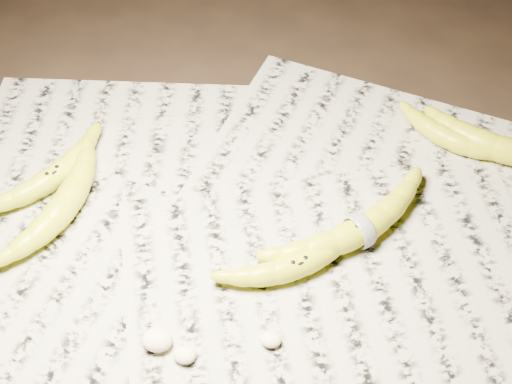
# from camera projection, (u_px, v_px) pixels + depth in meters

# --- Properties ---
(ground) EXTENTS (3.00, 3.00, 0.00)m
(ground) POSITION_uv_depth(u_px,v_px,m) (249.00, 224.00, 0.99)
(ground) COLOR black
(ground) RESTS_ON ground
(newspaper_patch) EXTENTS (0.90, 0.70, 0.01)m
(newspaper_patch) POSITION_uv_depth(u_px,v_px,m) (254.00, 241.00, 0.96)
(newspaper_patch) COLOR #A6A28E
(newspaper_patch) RESTS_ON ground
(banana_left_a) EXTENTS (0.15, 0.19, 0.03)m
(banana_left_a) POSITION_uv_depth(u_px,v_px,m) (53.00, 175.00, 1.01)
(banana_left_a) COLOR gold
(banana_left_a) RESTS_ON newspaper_patch
(banana_left_b) EXTENTS (0.11, 0.22, 0.04)m
(banana_left_b) POSITION_uv_depth(u_px,v_px,m) (65.00, 202.00, 0.97)
(banana_left_b) COLOR gold
(banana_left_b) RESTS_ON newspaper_patch
(banana_center) EXTENTS (0.19, 0.14, 0.03)m
(banana_center) POSITION_uv_depth(u_px,v_px,m) (298.00, 264.00, 0.91)
(banana_center) COLOR gold
(banana_center) RESTS_ON newspaper_patch
(banana_taped) EXTENTS (0.23, 0.20, 0.04)m
(banana_taped) POSITION_uv_depth(u_px,v_px,m) (360.00, 229.00, 0.94)
(banana_taped) COLOR gold
(banana_taped) RESTS_ON newspaper_patch
(banana_upper_a) EXTENTS (0.17, 0.13, 0.03)m
(banana_upper_a) POSITION_uv_depth(u_px,v_px,m) (450.00, 137.00, 1.06)
(banana_upper_a) COLOR gold
(banana_upper_a) RESTS_ON newspaper_patch
(banana_upper_b) EXTENTS (0.21, 0.13, 0.04)m
(banana_upper_b) POSITION_uv_depth(u_px,v_px,m) (495.00, 145.00, 1.04)
(banana_upper_b) COLOR gold
(banana_upper_b) RESTS_ON newspaper_patch
(measuring_tape) EXTENTS (0.04, 0.04, 0.05)m
(measuring_tape) POSITION_uv_depth(u_px,v_px,m) (360.00, 229.00, 0.94)
(measuring_tape) COLOR white
(measuring_tape) RESTS_ON newspaper_patch
(flesh_chunk_a) EXTENTS (0.04, 0.03, 0.02)m
(flesh_chunk_a) POSITION_uv_depth(u_px,v_px,m) (157.00, 338.00, 0.85)
(flesh_chunk_a) COLOR #F7E7BF
(flesh_chunk_a) RESTS_ON newspaper_patch
(flesh_chunk_b) EXTENTS (0.03, 0.02, 0.02)m
(flesh_chunk_b) POSITION_uv_depth(u_px,v_px,m) (184.00, 354.00, 0.84)
(flesh_chunk_b) COLOR #F7E7BF
(flesh_chunk_b) RESTS_ON newspaper_patch
(flesh_chunk_c) EXTENTS (0.03, 0.02, 0.01)m
(flesh_chunk_c) POSITION_uv_depth(u_px,v_px,m) (271.00, 338.00, 0.85)
(flesh_chunk_c) COLOR #F7E7BF
(flesh_chunk_c) RESTS_ON newspaper_patch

